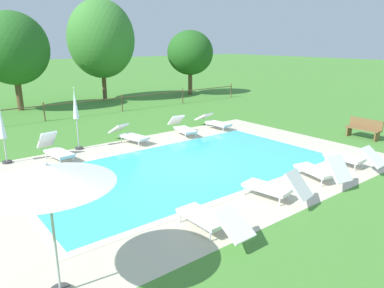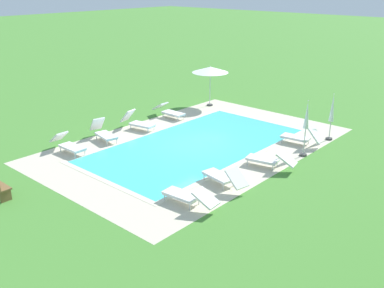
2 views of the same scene
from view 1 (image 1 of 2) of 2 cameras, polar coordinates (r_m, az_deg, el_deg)
The scene contains 20 objects.
ground_plane at distance 12.60m, azimuth -0.98°, elevation -3.64°, with size 160.00×160.00×0.00m, color #478433.
pool_deck_paving at distance 12.60m, azimuth -0.98°, elevation -3.62°, with size 14.05×9.08×0.01m, color beige.
swimming_pool_water at distance 12.60m, azimuth -0.98°, elevation -3.62°, with size 10.31×5.35×0.01m, color #42CCD6.
pool_coping_rim at distance 12.60m, azimuth -0.98°, elevation -3.60°, with size 10.79×5.83×0.01m.
sun_lounger_north_near_steps at distance 16.78m, azimuth -1.52°, elevation 2.70°, with size 0.96×2.07×0.85m.
sun_lounger_north_mid at distance 8.33m, azimuth 3.04°, elevation -11.72°, with size 0.63×2.04×0.78m.
sun_lounger_north_far at distance 18.04m, azimuth 3.50°, elevation 3.55°, with size 0.76×2.11×0.72m.
sun_lounger_north_end at distance 11.83m, azimuth 19.76°, elevation -3.91°, with size 0.96×1.93×1.00m.
sun_lounger_south_near_corner at distance 14.18m, azimuth -20.76°, elevation -0.78°, with size 0.83×1.93×0.98m.
sun_lounger_south_mid at distance 10.17m, azimuth 13.05°, elevation -6.65°, with size 0.91×1.95×0.97m.
sun_lounger_south_far at distance 15.71m, azimuth -9.84°, elevation 1.49°, with size 1.01×2.12×0.77m.
sun_lounger_south_end at distance 13.59m, azimuth 23.97°, elevation -1.93°, with size 0.62×2.00×0.85m.
patio_umbrella_open_by_bench at distance 6.16m, azimuth -21.95°, elevation -4.65°, with size 2.17×2.17×2.41m.
patio_umbrella_closed_row_west at distance 14.25m, azimuth -27.86°, elevation 2.61°, with size 0.32×0.32×2.26m.
patio_umbrella_closed_row_mid_west at distance 14.98m, azimuth -17.91°, elevation 5.19°, with size 0.32×0.32×2.50m.
wooden_bench_lawn_side at distance 17.93m, azimuth 25.53°, elevation 2.29°, with size 0.45×1.50×0.87m.
perimeter_fence at distance 21.94m, azimuth -16.49°, elevation 6.13°, with size 23.59×0.08×1.05m.
tree_west_mid at distance 27.49m, azimuth -14.15°, elevation 15.78°, with size 4.72×4.72×7.09m.
tree_centre at distance 29.49m, azimuth -0.29°, elevation 14.20°, with size 3.63×3.63×5.05m.
tree_east_mid at distance 25.04m, azimuth -26.43°, elevation 13.35°, with size 4.23×4.23×5.98m.
Camera 1 is at (-7.18, -9.45, 4.24)m, focal length 33.76 mm.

